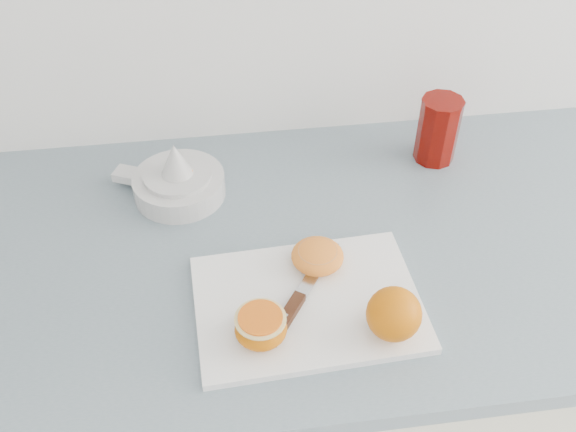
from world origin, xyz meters
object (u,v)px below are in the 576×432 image
(citrus_juicer, at_px, (178,181))
(red_tumbler, at_px, (438,132))
(cutting_board, at_px, (308,303))
(counter, at_px, (320,391))
(half_orange, at_px, (261,327))

(citrus_juicer, bearing_deg, red_tumbler, 5.14)
(red_tumbler, bearing_deg, cutting_board, -131.92)
(cutting_board, height_order, red_tumbler, red_tumbler)
(counter, distance_m, red_tumbler, 0.58)
(counter, height_order, cutting_board, cutting_board)
(counter, bearing_deg, citrus_juicer, 149.57)
(cutting_board, xyz_separation_m, red_tumbler, (0.28, 0.31, 0.05))
(counter, distance_m, citrus_juicer, 0.55)
(counter, relative_size, cutting_board, 8.39)
(cutting_board, bearing_deg, half_orange, -142.87)
(citrus_juicer, xyz_separation_m, red_tumbler, (0.46, 0.04, 0.03))
(cutting_board, height_order, half_orange, half_orange)
(counter, distance_m, half_orange, 0.53)
(citrus_juicer, relative_size, red_tumbler, 1.58)
(cutting_board, distance_m, red_tumbler, 0.42)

